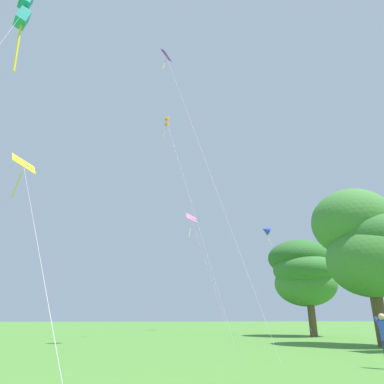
{
  "coord_description": "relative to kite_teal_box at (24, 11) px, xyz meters",
  "views": [
    {
      "loc": [
        2.44,
        -4.6,
        1.53
      ],
      "look_at": [
        7.02,
        20.3,
        10.81
      ],
      "focal_mm": 32.39,
      "sensor_mm": 36.0,
      "label": 1
    }
  ],
  "objects": [
    {
      "name": "kite_teal_box",
      "position": [
        0.0,
        0.0,
        0.0
      ],
      "size": [
        1.79,
        9.51,
        17.35
      ],
      "color": "teal",
      "rests_on": "ground_plane"
    },
    {
      "name": "kite_orange_box",
      "position": [
        8.88,
        14.01,
        2.69
      ],
      "size": [
        4.01,
        7.7,
        19.84
      ],
      "color": "orange",
      "rests_on": "ground_plane"
    },
    {
      "name": "kite_pink_low",
      "position": [
        14.75,
        33.52,
        -1.46
      ],
      "size": [
        3.77,
        8.38,
        16.3
      ],
      "color": "pink",
      "rests_on": "ground_plane"
    },
    {
      "name": "kite_yellow_diamond",
      "position": [
        1.88,
        -1.63,
        -9.39
      ],
      "size": [
        4.18,
        8.32,
        7.64
      ],
      "color": "yellow",
      "rests_on": "ground_plane"
    },
    {
      "name": "kite_purple_streamer",
      "position": [
        8.09,
        4.82,
        1.43
      ],
      "size": [
        4.34,
        7.6,
        19.83
      ],
      "color": "purple",
      "rests_on": "ground_plane"
    },
    {
      "name": "kite_blue_delta",
      "position": [
        20.46,
        19.97,
        -5.61
      ],
      "size": [
        1.65,
        6.33,
        11.1
      ],
      "color": "blue",
      "rests_on": "ground_plane"
    },
    {
      "name": "tree_left_oak",
      "position": [
        22.51,
        16.65,
        -10.38
      ],
      "size": [
        6.34,
        6.42,
        8.77
      ],
      "color": "brown",
      "rests_on": "ground_plane"
    },
    {
      "name": "tree_right_cluster",
      "position": [
        20.61,
        4.71,
        -10.0
      ],
      "size": [
        5.54,
        5.86,
        9.67
      ],
      "color": "brown",
      "rests_on": "ground_plane"
    }
  ]
}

